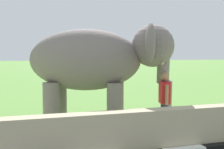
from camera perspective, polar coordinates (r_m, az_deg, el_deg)
name	(u,v)px	position (r m, az deg, el deg)	size (l,w,h in m)	color
barrier_parapet	(142,134)	(5.71, 6.23, -12.34)	(28.00, 0.36, 1.00)	tan
elephant	(98,62)	(7.58, -2.90, 2.69)	(4.07, 3.04, 2.94)	slate
person_handler	(164,99)	(7.50, 10.88, -5.09)	(0.33, 0.62, 1.66)	navy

